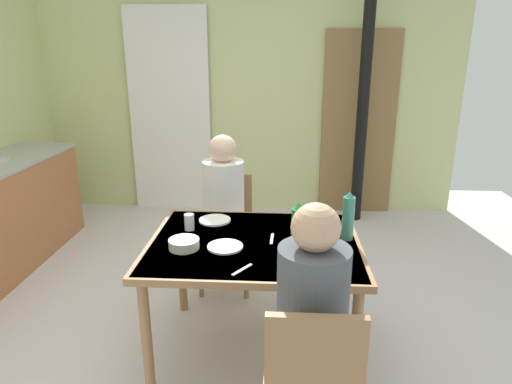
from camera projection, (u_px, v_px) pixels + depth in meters
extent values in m
plane|color=silver|center=(211.00, 338.00, 2.88)|extent=(6.72, 6.72, 0.00)
cube|color=#C8D08B|center=(244.00, 93.00, 4.93)|extent=(4.74, 0.10, 2.67)
cube|color=olive|center=(358.00, 125.00, 4.88)|extent=(0.80, 0.05, 2.00)
cylinder|color=black|center=(364.00, 96.00, 4.53)|extent=(0.12, 0.12, 2.67)
cube|color=white|center=(170.00, 112.00, 4.95)|extent=(0.90, 0.03, 2.24)
cube|color=#946943|center=(254.00, 244.00, 2.56)|extent=(1.22, 0.97, 0.04)
cube|color=#EEB565|center=(254.00, 241.00, 2.56)|extent=(1.17, 0.93, 0.00)
cylinder|color=#946943|center=(147.00, 339.00, 2.31)|extent=(0.06, 0.06, 0.69)
cylinder|color=#946943|center=(355.00, 347.00, 2.25)|extent=(0.06, 0.06, 0.69)
cylinder|color=#946943|center=(182.00, 266.00, 3.10)|extent=(0.06, 0.06, 0.69)
cylinder|color=#946943|center=(337.00, 270.00, 3.04)|extent=(0.06, 0.06, 0.69)
cube|color=#946943|center=(310.00, 377.00, 1.90)|extent=(0.40, 0.40, 0.04)
cube|color=#946943|center=(315.00, 364.00, 1.67)|extent=(0.38, 0.04, 0.42)
cube|color=#946943|center=(226.00, 233.00, 3.39)|extent=(0.40, 0.40, 0.04)
cube|color=#946943|center=(228.00, 200.00, 3.49)|extent=(0.38, 0.04, 0.42)
cylinder|color=#946943|center=(246.00, 273.00, 3.29)|extent=(0.04, 0.04, 0.41)
cylinder|color=#946943|center=(201.00, 272.00, 3.31)|extent=(0.04, 0.04, 0.41)
cylinder|color=#946943|center=(250.00, 253.00, 3.61)|extent=(0.04, 0.04, 0.41)
cylinder|color=#946943|center=(208.00, 252.00, 3.63)|extent=(0.04, 0.04, 0.41)
cube|color=#455156|center=(309.00, 342.00, 2.04)|extent=(0.30, 0.22, 0.12)
cylinder|color=#4C5156|center=(312.00, 305.00, 1.85)|extent=(0.30, 0.30, 0.52)
sphere|color=tan|center=(316.00, 228.00, 1.74)|extent=(0.20, 0.20, 0.20)
cube|color=silver|center=(223.00, 234.00, 3.22)|extent=(0.30, 0.22, 0.12)
cylinder|color=silver|center=(224.00, 196.00, 3.24)|extent=(0.30, 0.30, 0.52)
sphere|color=beige|center=(223.00, 149.00, 3.14)|extent=(0.20, 0.20, 0.20)
cylinder|color=#288545|center=(298.00, 230.00, 2.40)|extent=(0.07, 0.07, 0.24)
cone|color=#218242|center=(299.00, 206.00, 2.36)|extent=(0.05, 0.05, 0.03)
cylinder|color=#3E856D|center=(348.00, 218.00, 2.55)|extent=(0.07, 0.07, 0.26)
cone|color=#388375|center=(350.00, 194.00, 2.50)|extent=(0.05, 0.05, 0.04)
cylinder|color=silver|center=(184.00, 244.00, 2.46)|extent=(0.17, 0.17, 0.05)
cylinder|color=white|center=(215.00, 220.00, 2.86)|extent=(0.20, 0.20, 0.01)
cylinder|color=white|center=(314.00, 226.00, 2.77)|extent=(0.22, 0.22, 0.01)
cylinder|color=white|center=(225.00, 247.00, 2.47)|extent=(0.20, 0.20, 0.01)
cylinder|color=silver|center=(189.00, 222.00, 2.71)|extent=(0.06, 0.06, 0.10)
cube|color=silver|center=(272.00, 239.00, 2.58)|extent=(0.02, 0.15, 0.00)
cube|color=silver|center=(308.00, 263.00, 2.29)|extent=(0.07, 0.14, 0.00)
cube|color=silver|center=(242.00, 270.00, 2.22)|extent=(0.10, 0.13, 0.00)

